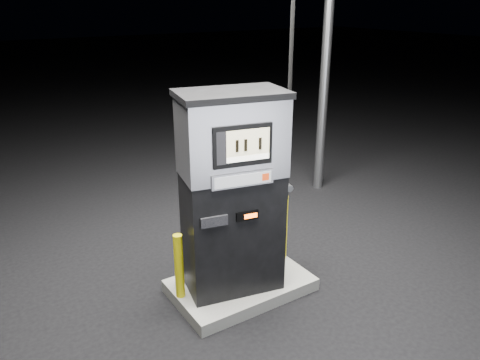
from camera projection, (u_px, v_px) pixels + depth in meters
ground at (241, 290)px, 5.62m from camera, size 80.00×80.00×0.00m
pump_island at (241, 285)px, 5.59m from camera, size 1.60×1.00×0.15m
fuel_dispenser at (233, 192)px, 5.07m from camera, size 1.31×0.89×4.70m
bollard_left at (179, 266)px, 5.13m from camera, size 0.11×0.11×0.77m
bollard_right at (283, 227)px, 5.90m from camera, size 0.12×0.12×0.86m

